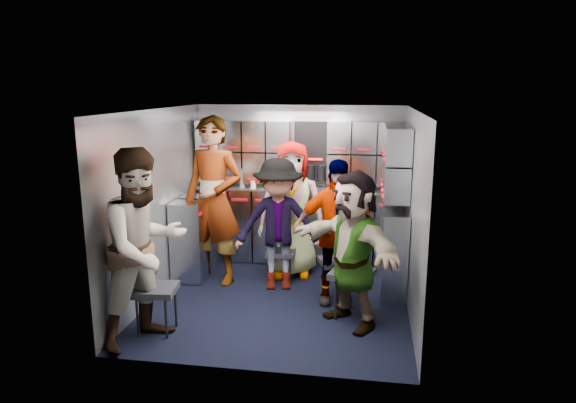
# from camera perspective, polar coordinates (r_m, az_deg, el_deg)

# --- Properties ---
(floor) EXTENTS (3.00, 3.00, 0.00)m
(floor) POSITION_cam_1_polar(r_m,az_deg,el_deg) (5.88, -0.88, -10.78)
(floor) COLOR black
(floor) RESTS_ON ground
(wall_back) EXTENTS (2.80, 0.04, 2.10)m
(wall_back) POSITION_cam_1_polar(r_m,az_deg,el_deg) (7.00, 1.20, 2.06)
(wall_back) COLOR #92989F
(wall_back) RESTS_ON ground
(wall_left) EXTENTS (0.04, 3.00, 2.10)m
(wall_left) POSITION_cam_1_polar(r_m,az_deg,el_deg) (5.94, -14.34, -0.26)
(wall_left) COLOR #92989F
(wall_left) RESTS_ON ground
(wall_right) EXTENTS (0.04, 3.00, 2.10)m
(wall_right) POSITION_cam_1_polar(r_m,az_deg,el_deg) (5.49, 13.65, -1.29)
(wall_right) COLOR #92989F
(wall_right) RESTS_ON ground
(ceiling) EXTENTS (2.80, 3.00, 0.02)m
(ceiling) POSITION_cam_1_polar(r_m,az_deg,el_deg) (5.40, -0.96, 10.12)
(ceiling) COLOR silver
(ceiling) RESTS_ON wall_back
(cart_bank_back) EXTENTS (2.68, 0.38, 0.99)m
(cart_bank_back) POSITION_cam_1_polar(r_m,az_deg,el_deg) (6.92, 0.94, -2.79)
(cart_bank_back) COLOR #A5AAB5
(cart_bank_back) RESTS_ON ground
(cart_bank_left) EXTENTS (0.38, 0.76, 0.99)m
(cart_bank_left) POSITION_cam_1_polar(r_m,az_deg,el_deg) (6.51, -10.43, -4.00)
(cart_bank_left) COLOR #A5AAB5
(cart_bank_left) RESTS_ON ground
(counter) EXTENTS (2.68, 0.42, 0.03)m
(counter) POSITION_cam_1_polar(r_m,az_deg,el_deg) (6.80, 0.96, 1.44)
(counter) COLOR #B6B9BE
(counter) RESTS_ON cart_bank_back
(locker_bank_back) EXTENTS (2.68, 0.28, 0.82)m
(locker_bank_back) POSITION_cam_1_polar(r_m,az_deg,el_deg) (6.78, 1.04, 5.48)
(locker_bank_back) COLOR #A5AAB5
(locker_bank_back) RESTS_ON wall_back
(locker_bank_right) EXTENTS (0.28, 1.00, 0.82)m
(locker_bank_right) POSITION_cam_1_polar(r_m,az_deg,el_deg) (6.08, 11.95, 4.37)
(locker_bank_right) COLOR #A5AAB5
(locker_bank_right) RESTS_ON wall_right
(right_cabinet) EXTENTS (0.28, 1.20, 1.00)m
(right_cabinet) POSITION_cam_1_polar(r_m,az_deg,el_deg) (6.20, 11.58, -4.85)
(right_cabinet) COLOR #A5AAB5
(right_cabinet) RESTS_ON ground
(coffee_niche) EXTENTS (0.46, 0.16, 0.84)m
(coffee_niche) POSITION_cam_1_polar(r_m,az_deg,el_deg) (6.82, 2.62, 5.34)
(coffee_niche) COLOR black
(coffee_niche) RESTS_ON wall_back
(red_latch_strip) EXTENTS (2.60, 0.02, 0.03)m
(red_latch_strip) POSITION_cam_1_polar(r_m,az_deg,el_deg) (6.63, 0.71, -0.04)
(red_latch_strip) COLOR #9A0710
(red_latch_strip) RESTS_ON cart_bank_back
(jump_seat_near_left) EXTENTS (0.43, 0.42, 0.46)m
(jump_seat_near_left) POSITION_cam_1_polar(r_m,az_deg,el_deg) (5.17, -14.49, -9.71)
(jump_seat_near_left) COLOR black
(jump_seat_near_left) RESTS_ON ground
(jump_seat_mid_left) EXTENTS (0.36, 0.34, 0.40)m
(jump_seat_mid_left) POSITION_cam_1_polar(r_m,az_deg,el_deg) (6.24, -0.78, -5.85)
(jump_seat_mid_left) COLOR black
(jump_seat_mid_left) RESTS_ON ground
(jump_seat_center) EXTENTS (0.43, 0.41, 0.47)m
(jump_seat_center) POSITION_cam_1_polar(r_m,az_deg,el_deg) (6.65, 0.63, -4.15)
(jump_seat_center) COLOR black
(jump_seat_center) RESTS_ON ground
(jump_seat_mid_right) EXTENTS (0.45, 0.44, 0.43)m
(jump_seat_mid_right) POSITION_cam_1_polar(r_m,az_deg,el_deg) (5.89, 5.36, -6.87)
(jump_seat_mid_right) COLOR black
(jump_seat_mid_right) RESTS_ON ground
(jump_seat_near_right) EXTENTS (0.50, 0.49, 0.49)m
(jump_seat_near_right) POSITION_cam_1_polar(r_m,az_deg,el_deg) (5.37, 7.13, -8.24)
(jump_seat_near_right) COLOR black
(jump_seat_near_right) RESTS_ON ground
(attendant_standing) EXTENTS (0.82, 0.62, 2.02)m
(attendant_standing) POSITION_cam_1_polar(r_m,az_deg,el_deg) (6.16, -8.26, 0.06)
(attendant_standing) COLOR black
(attendant_standing) RESTS_ON ground
(attendant_arc_a) EXTENTS (1.05, 1.12, 1.83)m
(attendant_arc_a) POSITION_cam_1_polar(r_m,az_deg,el_deg) (4.84, -15.66, -4.95)
(attendant_arc_a) COLOR black
(attendant_arc_a) RESTS_ON ground
(attendant_arc_b) EXTENTS (1.08, 0.73, 1.55)m
(attendant_arc_b) POSITION_cam_1_polar(r_m,az_deg,el_deg) (5.95, -1.08, -2.58)
(attendant_arc_b) COLOR black
(attendant_arc_b) RESTS_ON ground
(attendant_arc_c) EXTENTS (0.90, 0.65, 1.69)m
(attendant_arc_c) POSITION_cam_1_polar(r_m,az_deg,el_deg) (6.36, 0.41, -0.90)
(attendant_arc_c) COLOR black
(attendant_arc_c) RESTS_ON ground
(attendant_arc_d) EXTENTS (0.95, 0.42, 1.60)m
(attendant_arc_d) POSITION_cam_1_polar(r_m,az_deg,el_deg) (5.59, 5.33, -3.39)
(attendant_arc_d) COLOR black
(attendant_arc_d) RESTS_ON ground
(attendant_arc_e) EXTENTS (1.34, 1.37, 1.57)m
(attendant_arc_e) POSITION_cam_1_polar(r_m,az_deg,el_deg) (5.08, 7.16, -5.26)
(attendant_arc_e) COLOR black
(attendant_arc_e) RESTS_ON ground
(bottle_left) EXTENTS (0.07, 0.07, 0.27)m
(bottle_left) POSITION_cam_1_polar(r_m,az_deg,el_deg) (6.77, -1.47, 2.70)
(bottle_left) COLOR white
(bottle_left) RESTS_ON counter
(bottle_mid) EXTENTS (0.07, 0.07, 0.22)m
(bottle_mid) POSITION_cam_1_polar(r_m,az_deg,el_deg) (6.86, -5.12, 2.58)
(bottle_mid) COLOR white
(bottle_mid) RESTS_ON counter
(bottle_right) EXTENTS (0.07, 0.07, 0.24)m
(bottle_right) POSITION_cam_1_polar(r_m,az_deg,el_deg) (6.67, 4.92, 2.36)
(bottle_right) COLOR white
(bottle_right) RESTS_ON counter
(cup_left) EXTENTS (0.07, 0.07, 0.09)m
(cup_left) POSITION_cam_1_polar(r_m,az_deg,el_deg) (6.83, -3.88, 1.99)
(cup_left) COLOR beige
(cup_left) RESTS_ON counter
(cup_right) EXTENTS (0.08, 0.08, 0.10)m
(cup_right) POSITION_cam_1_polar(r_m,az_deg,el_deg) (6.67, 11.58, 1.54)
(cup_right) COLOR beige
(cup_right) RESTS_ON counter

